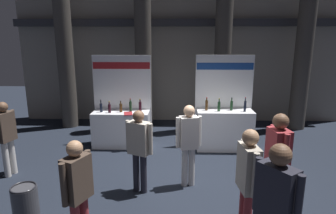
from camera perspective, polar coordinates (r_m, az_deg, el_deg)
ground_plane at (r=6.01m, az=3.44°, el=-14.90°), size 24.00×24.00×0.00m
hall_colonnade at (r=9.83m, az=2.92°, el=14.31°), size 11.24×1.33×6.15m
exhibitor_booth_0 at (r=7.85m, az=-9.25°, el=-3.43°), size 1.58×0.74×2.43m
exhibitor_booth_1 at (r=7.69m, az=11.14°, el=-3.64°), size 1.52×0.66×2.45m
trash_bin at (r=5.11m, az=-26.53°, el=-17.41°), size 0.38×0.38×0.69m
visitor_1 at (r=4.17m, az=15.64°, el=-13.32°), size 0.25×0.58×1.69m
visitor_2 at (r=4.73m, az=20.98°, el=-9.60°), size 0.30×0.52×1.78m
visitor_3 at (r=5.34m, az=-5.77°, el=-7.49°), size 0.52×0.37×1.60m
visitor_4 at (r=5.54m, az=4.14°, el=-6.46°), size 0.50×0.31×1.64m
visitor_5 at (r=4.10m, az=-17.60°, el=-15.07°), size 0.35×0.51×1.59m
visitor_7 at (r=6.84m, az=-29.65°, el=-4.56°), size 0.30×0.53×1.61m
visitor_8 at (r=3.49m, az=20.66°, el=-18.02°), size 0.41×0.50×1.79m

